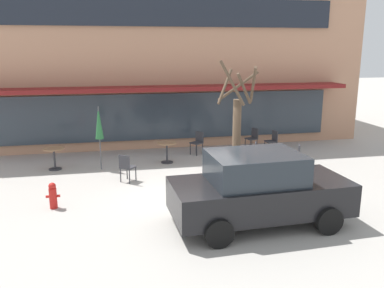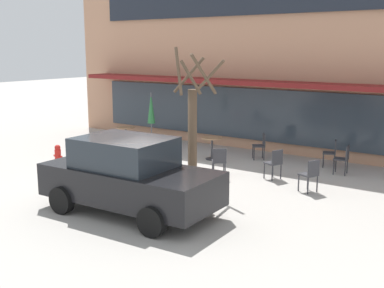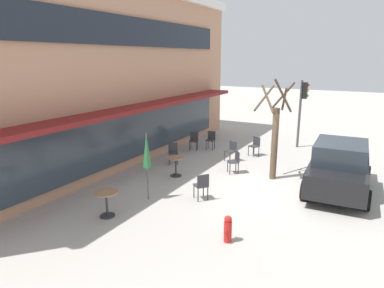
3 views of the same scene
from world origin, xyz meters
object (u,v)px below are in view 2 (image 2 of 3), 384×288
(parked_sedan, at_px, (129,176))
(patio_umbrella_green_folded, at_px, (151,109))
(cafe_chair_6, at_px, (332,151))
(street_tree, at_px, (193,127))
(cafe_table_near_wall, at_px, (126,133))
(fire_hydrant, at_px, (58,155))
(cafe_chair_4, at_px, (261,144))
(cafe_chair_3, at_px, (344,157))
(cafe_table_streetside, at_px, (212,145))
(cafe_chair_0, at_px, (219,160))
(cafe_chair_5, at_px, (310,173))
(cafe_chair_2, at_px, (141,148))
(cafe_chair_1, at_px, (275,162))

(parked_sedan, bearing_deg, patio_umbrella_green_folded, 125.33)
(cafe_chair_6, relative_size, street_tree, 0.23)
(cafe_table_near_wall, relative_size, fire_hydrant, 1.08)
(cafe_chair_4, xyz_separation_m, cafe_chair_6, (2.38, 0.27, 0.00))
(cafe_chair_3, xyz_separation_m, parked_sedan, (-2.95, -6.27, 0.35))
(cafe_table_near_wall, bearing_deg, fire_hydrant, -83.86)
(cafe_table_streetside, height_order, cafe_chair_0, cafe_chair_0)
(fire_hydrant, bearing_deg, patio_umbrella_green_folded, 70.31)
(cafe_chair_5, bearing_deg, street_tree, -148.77)
(cafe_table_streetside, relative_size, street_tree, 0.20)
(cafe_chair_2, relative_size, cafe_chair_3, 1.00)
(cafe_chair_2, xyz_separation_m, cafe_chair_5, (5.77, 0.18, 0.00))
(cafe_table_near_wall, bearing_deg, cafe_table_streetside, 1.06)
(cafe_chair_0, relative_size, cafe_chair_1, 1.00)
(cafe_chair_3, distance_m, fire_hydrant, 8.97)
(cafe_chair_5, xyz_separation_m, fire_hydrant, (-7.76, -1.94, -0.17))
(cafe_chair_0, xyz_separation_m, fire_hydrant, (-5.00, -1.83, -0.17))
(cafe_chair_3, height_order, cafe_chair_4, same)
(cafe_chair_3, xyz_separation_m, cafe_chair_5, (-0.12, -2.34, 0.00))
(cafe_chair_1, relative_size, parked_sedan, 0.21)
(cafe_chair_1, distance_m, street_tree, 2.86)
(cafe_chair_4, bearing_deg, fire_hydrant, -136.43)
(patio_umbrella_green_folded, xyz_separation_m, cafe_chair_3, (6.70, 0.98, -1.10))
(cafe_chair_5, height_order, cafe_chair_6, same)
(cafe_table_near_wall, height_order, cafe_table_streetside, same)
(cafe_chair_3, height_order, street_tree, street_tree)
(patio_umbrella_green_folded, height_order, cafe_chair_2, patio_umbrella_green_folded)
(cafe_table_streetside, xyz_separation_m, cafe_chair_5, (4.22, -1.75, 0.01))
(cafe_table_near_wall, xyz_separation_m, fire_hydrant, (0.39, -3.62, -0.16))
(cafe_chair_5, relative_size, cafe_chair_6, 1.00)
(cafe_chair_1, xyz_separation_m, parked_sedan, (-1.50, -4.56, 0.35))
(cafe_table_near_wall, distance_m, parked_sedan, 7.73)
(cafe_chair_1, bearing_deg, cafe_chair_2, -169.57)
(cafe_table_streetside, relative_size, cafe_chair_5, 0.85)
(parked_sedan, xyz_separation_m, fire_hydrant, (-4.93, 1.98, -0.53))
(cafe_chair_3, bearing_deg, cafe_chair_5, -92.82)
(cafe_chair_2, xyz_separation_m, cafe_chair_3, (5.88, 2.52, 0.00))
(cafe_chair_2, xyz_separation_m, cafe_chair_4, (2.91, 2.90, 0.00))
(patio_umbrella_green_folded, relative_size, cafe_chair_3, 2.47)
(fire_hydrant, bearing_deg, cafe_chair_2, 41.46)
(cafe_chair_3, bearing_deg, cafe_chair_0, -139.57)
(cafe_chair_2, xyz_separation_m, cafe_chair_6, (5.29, 3.18, 0.00))
(cafe_table_near_wall, height_order, cafe_chair_6, cafe_chair_6)
(street_tree, height_order, fire_hydrant, street_tree)
(patio_umbrella_green_folded, bearing_deg, cafe_chair_5, -11.65)
(fire_hydrant, bearing_deg, cafe_chair_3, 28.54)
(cafe_table_near_wall, bearing_deg, cafe_chair_4, 11.17)
(cafe_chair_2, xyz_separation_m, street_tree, (3.11, -1.43, 1.18))
(cafe_chair_3, xyz_separation_m, street_tree, (-2.77, -3.95, 1.18))
(cafe_table_streetside, distance_m, cafe_chair_4, 1.67)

